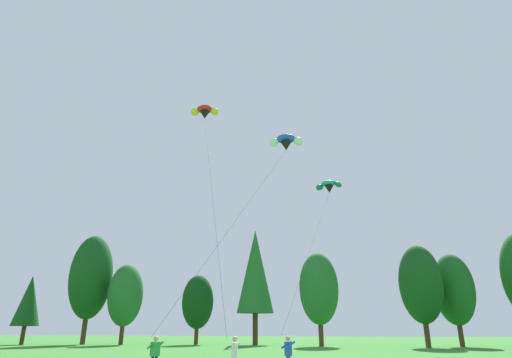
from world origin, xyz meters
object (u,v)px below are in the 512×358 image
Objects in this scene: kite_flyer_far at (288,352)px; parafoil_kite_mid_red_yellow at (205,112)px; parafoil_kite_high_blue_white at (286,142)px; kite_flyer_mid at (235,354)px; parafoil_kite_far_teal at (329,186)px; kite_flyer_near at (155,352)px.

parafoil_kite_mid_red_yellow reaches higher than kite_flyer_far.
parafoil_kite_high_blue_white reaches higher than kite_flyer_far.
kite_flyer_mid is at bearing -139.23° from kite_flyer_far.
kite_flyer_far is 0.08× the size of parafoil_kite_far_teal.
parafoil_kite_far_teal is (4.14, 21.61, 14.36)m from kite_flyer_mid.
parafoil_kite_far_teal is at bearing 84.01° from kite_flyer_far.
kite_flyer_mid and kite_flyer_far have the same top height.
parafoil_kite_far_teal is at bearing 10.34° from parafoil_kite_mid_red_yellow.
parafoil_kite_high_blue_white is at bearing 9.06° from parafoil_kite_mid_red_yellow.
kite_flyer_mid is at bearing -90.20° from parafoil_kite_high_blue_white.
parafoil_kite_mid_red_yellow is 1.10× the size of parafoil_kite_far_teal.
kite_flyer_mid is (3.78, -0.46, 0.00)m from kite_flyer_near.
kite_flyer_near is 5.98m from kite_flyer_far.
parafoil_kite_mid_red_yellow is (-10.44, 17.55, 22.75)m from kite_flyer_far.
parafoil_kite_high_blue_white reaches higher than parafoil_kite_far_teal.
kite_flyer_mid is 31.00m from parafoil_kite_mid_red_yellow.
kite_flyer_mid is 28.13m from parafoil_kite_high_blue_white.
kite_flyer_near and kite_flyer_mid have the same top height.
kite_flyer_mid is 2.71m from kite_flyer_far.
parafoil_kite_high_blue_white is 9.32m from parafoil_kite_mid_red_yellow.
parafoil_kite_high_blue_white is at bearing 95.98° from kite_flyer_far.
parafoil_kite_far_teal is (4.06, 0.94, -4.72)m from parafoil_kite_high_blue_white.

